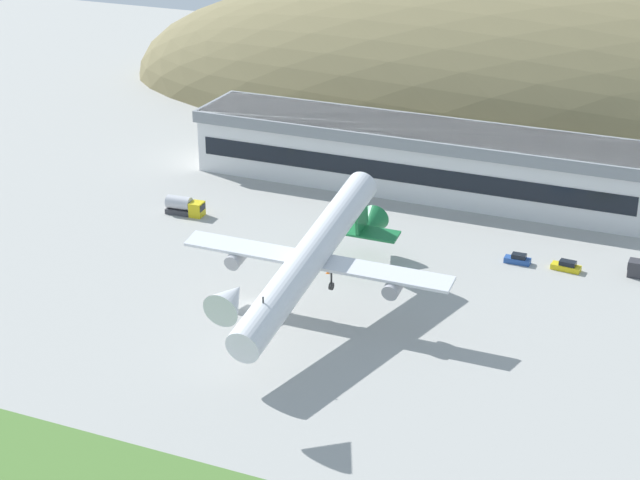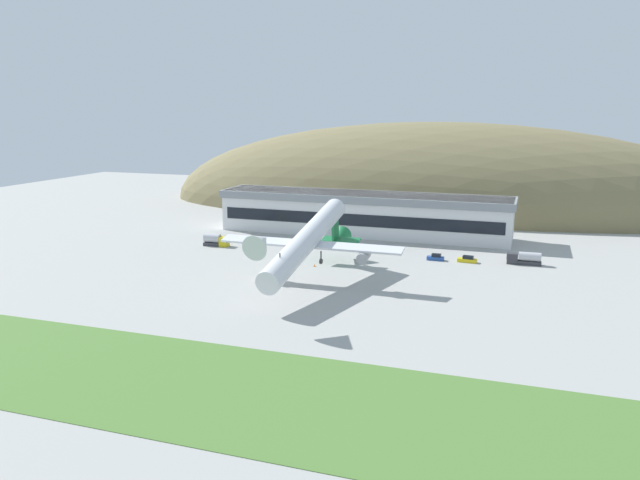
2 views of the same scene
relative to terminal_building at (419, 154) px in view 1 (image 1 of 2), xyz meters
name	(u,v)px [view 1 (image 1 of 2)]	position (x,y,z in m)	size (l,w,h in m)	color
ground_plane	(249,306)	(-6.90, -54.65, -6.78)	(360.81, 360.81, 0.00)	#9E9E99
hill_backdrop	(552,114)	(12.69, 56.99, -6.78)	(211.84, 77.52, 62.31)	olive
terminal_building	(419,154)	(0.00, 0.00, 0.00)	(84.62, 15.76, 11.95)	silver
cargo_airplane	(312,257)	(2.61, -53.93, 2.34)	(39.62, 51.88, 13.98)	silver
service_car_0	(518,259)	(24.88, -24.89, -6.13)	(4.08, 1.72, 1.57)	#264C99
service_car_1	(566,266)	(32.35, -24.48, -6.13)	(4.60, 2.07, 1.57)	gold
fuel_truck	(184,206)	(-33.00, -27.92, -5.27)	(6.94, 2.83, 3.23)	gold
traffic_cone_0	(328,272)	(-0.85, -40.11, -6.50)	(0.52, 0.52, 0.58)	orange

